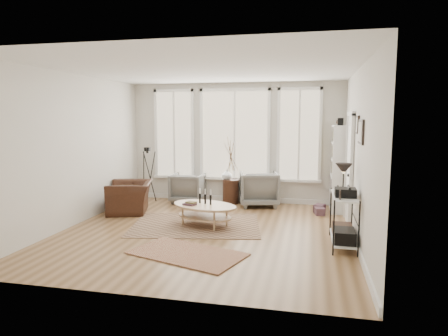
% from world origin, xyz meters
% --- Properties ---
extents(room, '(5.50, 5.54, 2.90)m').
position_xyz_m(room, '(0.02, 0.03, 1.43)').
color(room, '#946E48').
rests_on(room, ground).
extents(bay_window, '(4.14, 0.12, 2.24)m').
position_xyz_m(bay_window, '(0.00, 2.71, 1.61)').
color(bay_window, tan).
rests_on(bay_window, ground).
extents(door, '(0.09, 1.06, 2.22)m').
position_xyz_m(door, '(2.57, 1.15, 1.12)').
color(door, silver).
rests_on(door, ground).
extents(bookcase, '(0.31, 0.85, 2.06)m').
position_xyz_m(bookcase, '(2.44, 2.23, 0.96)').
color(bookcase, white).
rests_on(bookcase, ground).
extents(low_shelf, '(0.38, 1.08, 1.30)m').
position_xyz_m(low_shelf, '(2.38, -0.30, 0.51)').
color(low_shelf, white).
rests_on(low_shelf, ground).
extents(wall_art, '(0.04, 0.88, 0.44)m').
position_xyz_m(wall_art, '(2.58, -0.27, 1.88)').
color(wall_art, black).
rests_on(wall_art, ground).
extents(rug_main, '(2.71, 2.23, 0.01)m').
position_xyz_m(rug_main, '(-0.31, 0.37, 0.01)').
color(rug_main, brown).
rests_on(rug_main, ground).
extents(rug_runner, '(1.92, 1.44, 0.01)m').
position_xyz_m(rug_runner, '(0.03, -1.25, 0.01)').
color(rug_runner, brown).
rests_on(rug_runner, ground).
extents(coffee_table, '(1.54, 1.25, 0.61)m').
position_xyz_m(coffee_table, '(-0.13, 0.34, 0.33)').
color(coffee_table, tan).
rests_on(coffee_table, ground).
extents(armchair_left, '(0.79, 0.81, 0.72)m').
position_xyz_m(armchair_left, '(-1.09, 2.36, 0.36)').
color(armchair_left, slate).
rests_on(armchair_left, ground).
extents(armchair_right, '(1.05, 1.07, 0.82)m').
position_xyz_m(armchair_right, '(0.66, 2.34, 0.41)').
color(armchair_right, slate).
rests_on(armchair_right, ground).
extents(side_table, '(0.39, 0.39, 1.63)m').
position_xyz_m(side_table, '(-0.04, 2.45, 0.78)').
color(side_table, '#381D12').
rests_on(side_table, ground).
extents(vase, '(0.30, 0.30, 0.25)m').
position_xyz_m(vase, '(-0.14, 2.45, 0.71)').
color(vase, silver).
rests_on(vase, side_table).
extents(accent_chair, '(1.25, 1.16, 0.67)m').
position_xyz_m(accent_chair, '(-2.02, 1.09, 0.33)').
color(accent_chair, '#381D12').
rests_on(accent_chair, ground).
extents(tripod_camera, '(0.47, 0.47, 1.35)m').
position_xyz_m(tripod_camera, '(-2.07, 2.21, 0.62)').
color(tripod_camera, black).
rests_on(tripod_camera, ground).
extents(book_stack_near, '(0.28, 0.31, 0.17)m').
position_xyz_m(book_stack_near, '(2.05, 1.99, 0.08)').
color(book_stack_near, brown).
rests_on(book_stack_near, ground).
extents(book_stack_far, '(0.23, 0.27, 0.16)m').
position_xyz_m(book_stack_far, '(2.05, 1.72, 0.08)').
color(book_stack_far, brown).
rests_on(book_stack_far, ground).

